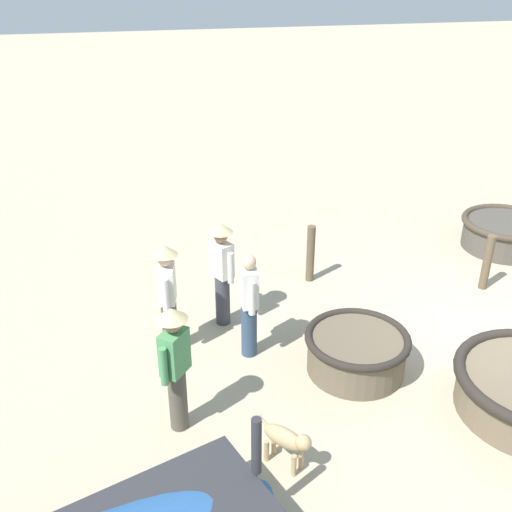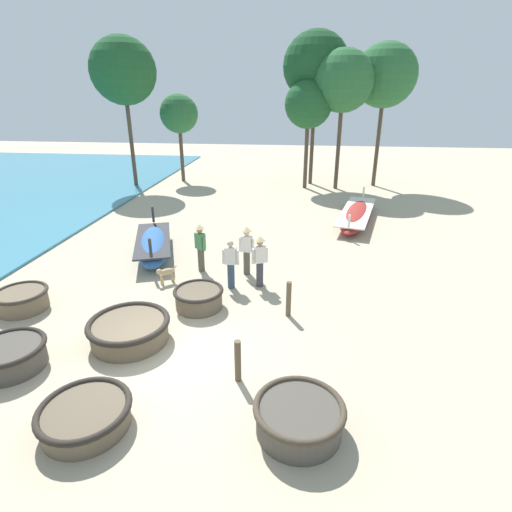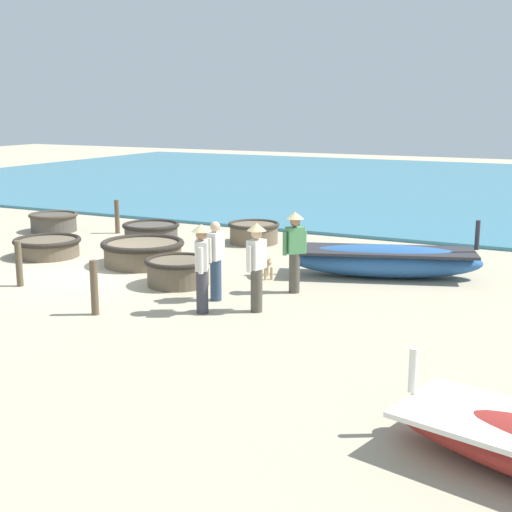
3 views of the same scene
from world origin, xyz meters
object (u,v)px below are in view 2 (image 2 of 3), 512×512
(mooring_post_inland, at_px, (238,361))
(tree_tall_back, at_px, (123,71))
(coracle_nearest, at_px, (199,297))
(fisherman_hauling, at_px, (231,263))
(tree_center, at_px, (308,105))
(fisherman_with_hat, at_px, (260,258))
(tree_right_mid, at_px, (385,76))
(coracle_weathered, at_px, (85,415))
(tree_rightmost, at_px, (343,81))
(coracle_front_left, at_px, (22,299))
(fisherman_by_coracle, at_px, (200,245))
(coracle_beside_post, at_px, (129,329))
(tree_leftmost, at_px, (179,114))
(dog, at_px, (166,273))
(coracle_upturned, at_px, (299,417))
(fisherman_standing_right, at_px, (247,247))
(tree_left_mid, at_px, (316,66))
(long_boat_red_hull, at_px, (153,245))
(long_boat_white_hull, at_px, (356,215))
(coracle_center, at_px, (10,355))
(mooring_post_shoreline, at_px, (289,299))

(mooring_post_inland, xyz_separation_m, tree_tall_back, (-9.54, 17.84, 6.32))
(coracle_nearest, distance_m, tree_tall_back, 18.09)
(fisherman_hauling, xyz_separation_m, tree_center, (2.22, 14.44, 4.15))
(fisherman_with_hat, xyz_separation_m, tree_right_mid, (5.81, 15.42, 5.62))
(coracle_weathered, bearing_deg, tree_rightmost, 74.04)
(coracle_front_left, relative_size, tree_right_mid, 0.17)
(fisherman_by_coracle, bearing_deg, coracle_beside_post, -99.77)
(mooring_post_inland, relative_size, tree_leftmost, 0.17)
(dog, xyz_separation_m, tree_leftmost, (-3.97, 15.56, 3.97))
(coracle_weathered, relative_size, coracle_beside_post, 0.85)
(coracle_upturned, distance_m, mooring_post_inland, 1.81)
(fisherman_with_hat, bearing_deg, mooring_post_inland, -89.69)
(coracle_nearest, relative_size, fisherman_by_coracle, 0.85)
(tree_leftmost, bearing_deg, fisherman_standing_right, -66.13)
(coracle_beside_post, xyz_separation_m, tree_right_mid, (8.65, 18.79, 6.25))
(dog, bearing_deg, tree_center, 73.18)
(coracle_weathered, relative_size, tree_center, 0.26)
(coracle_front_left, xyz_separation_m, fisherman_with_hat, (6.48, 2.22, 0.65))
(fisherman_hauling, relative_size, tree_left_mid, 0.17)
(coracle_weathered, xyz_separation_m, long_boat_red_hull, (-1.72, 8.26, 0.12))
(coracle_upturned, height_order, coracle_front_left, coracle_upturned)
(coracle_weathered, distance_m, tree_leftmost, 22.31)
(fisherman_by_coracle, height_order, tree_tall_back, tree_tall_back)
(coracle_front_left, height_order, long_boat_white_hull, long_boat_white_hull)
(tree_center, bearing_deg, dog, -106.82)
(fisherman_standing_right, height_order, fisherman_with_hat, same)
(coracle_upturned, xyz_separation_m, long_boat_red_hull, (-5.58, 7.91, 0.06))
(coracle_front_left, distance_m, tree_left_mid, 20.75)
(coracle_weathered, height_order, tree_tall_back, tree_tall_back)
(coracle_weathered, xyz_separation_m, coracle_nearest, (0.96, 4.53, 0.05))
(fisherman_hauling, bearing_deg, coracle_front_left, -160.32)
(coracle_weathered, xyz_separation_m, tree_leftmost, (-4.44, 21.48, 4.08))
(fisherman_hauling, distance_m, tree_rightmost, 16.01)
(tree_left_mid, bearing_deg, coracle_upturned, -91.03)
(coracle_center, relative_size, tree_center, 0.24)
(fisherman_standing_right, relative_size, fisherman_with_hat, 1.00)
(coracle_upturned, height_order, fisherman_standing_right, fisherman_standing_right)
(fisherman_with_hat, height_order, tree_left_mid, tree_left_mid)
(tree_right_mid, distance_m, tree_center, 4.89)
(coracle_weathered, height_order, long_boat_red_hull, long_boat_red_hull)
(dog, xyz_separation_m, mooring_post_inland, (3.02, -4.33, 0.12))
(long_boat_red_hull, distance_m, fisherman_hauling, 4.17)
(mooring_post_inland, distance_m, mooring_post_shoreline, 2.94)
(coracle_front_left, bearing_deg, mooring_post_shoreline, 3.93)
(fisherman_by_coracle, height_order, tree_right_mid, tree_right_mid)
(coracle_center, xyz_separation_m, coracle_weathered, (2.51, -1.42, -0.06))
(long_boat_white_hull, xyz_separation_m, tree_rightmost, (-0.51, 6.93, 5.94))
(coracle_center, height_order, coracle_front_left, coracle_center)
(long_boat_white_hull, relative_size, dog, 10.76)
(coracle_nearest, relative_size, mooring_post_shoreline, 1.39)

